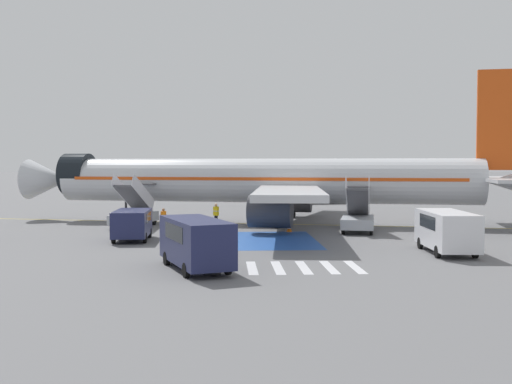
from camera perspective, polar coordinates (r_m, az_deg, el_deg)
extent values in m
plane|color=slate|center=(48.51, -0.49, -2.97)|extent=(600.00, 600.00, 0.00)
cube|color=gold|center=(47.91, 0.73, -3.04)|extent=(75.25, 18.67, 0.01)
cube|color=#2856A8|center=(37.84, 1.69, -4.58)|extent=(5.31, 9.13, 0.01)
cube|color=silver|center=(27.83, -5.37, -7.25)|extent=(0.44, 3.60, 0.01)
cube|color=silver|center=(27.80, -2.87, -7.25)|extent=(0.44, 3.60, 0.01)
cube|color=silver|center=(27.82, -0.38, -7.24)|extent=(0.44, 3.60, 0.01)
cube|color=silver|center=(27.90, 2.10, -7.21)|extent=(0.44, 3.60, 0.01)
cube|color=silver|center=(28.03, 4.56, -7.17)|extent=(0.44, 3.60, 0.01)
cube|color=silver|center=(28.21, 7.00, -7.12)|extent=(0.44, 3.60, 0.01)
cube|color=silver|center=(28.44, 9.40, -7.06)|extent=(0.44, 3.60, 0.01)
cylinder|color=silver|center=(47.69, 0.73, 1.09)|extent=(33.31, 11.39, 3.51)
cone|color=silver|center=(54.20, -19.07, 1.14)|extent=(4.57, 4.26, 3.44)
cylinder|color=black|center=(52.92, -16.61, 1.62)|extent=(2.89, 3.95, 3.55)
cube|color=#DB4C14|center=(47.68, 0.73, 1.30)|extent=(30.73, 10.82, 0.24)
cube|color=silver|center=(39.28, 3.16, -0.03)|extent=(5.75, 15.71, 0.44)
cylinder|color=#38383D|center=(40.94, 1.38, -1.85)|extent=(3.39, 2.90, 2.26)
cube|color=silver|center=(55.23, 5.42, 0.76)|extent=(9.62, 15.83, 0.44)
cylinder|color=#38383D|center=(54.11, 3.73, -0.74)|extent=(3.39, 2.90, 2.26)
cube|color=#DB4C14|center=(48.09, 23.21, 6.35)|extent=(4.86, 1.52, 7.40)
cube|color=silver|center=(51.16, 21.74, 1.21)|extent=(4.41, 6.21, 0.24)
cylinder|color=#38383D|center=(51.15, -12.29, -0.76)|extent=(0.20, 0.20, 2.69)
cylinder|color=black|center=(51.25, -12.27, -2.26)|extent=(0.88, 0.47, 0.84)
cylinder|color=#38383D|center=(44.69, 2.14, -1.22)|extent=(0.24, 0.24, 2.38)
cylinder|color=black|center=(44.78, 2.14, -2.74)|extent=(1.21, 0.85, 1.10)
cylinder|color=#38383D|center=(50.32, 3.14, -0.78)|extent=(0.24, 0.24, 2.38)
cylinder|color=black|center=(50.41, 3.14, -2.13)|extent=(1.21, 0.85, 1.10)
cube|color=#ADB2BA|center=(46.25, -11.54, -2.44)|extent=(3.28, 5.19, 0.70)
cylinder|color=black|center=(48.19, -11.80, -2.65)|extent=(0.38, 0.73, 0.70)
cylinder|color=black|center=(47.50, -9.72, -2.71)|extent=(0.38, 0.73, 0.70)
cylinder|color=black|center=(45.12, -13.46, -3.03)|extent=(0.38, 0.73, 0.70)
cylinder|color=black|center=(44.39, -11.25, -3.10)|extent=(0.38, 0.73, 0.70)
cube|color=#4C4C51|center=(46.15, -11.56, -0.68)|extent=(2.38, 4.38, 2.29)
cube|color=#4C4C51|center=(48.21, -10.54, 0.75)|extent=(1.86, 1.46, 0.12)
cube|color=silver|center=(46.42, -12.44, -0.08)|extent=(1.14, 4.41, 2.99)
cube|color=silver|center=(45.84, -10.68, -0.10)|extent=(1.14, 4.41, 2.99)
cube|color=#ADB2BA|center=(42.76, 9.66, -2.84)|extent=(3.28, 5.19, 0.70)
cylinder|color=black|center=(44.50, 8.50, -3.07)|extent=(0.38, 0.73, 0.70)
cylinder|color=black|center=(44.46, 10.91, -3.09)|extent=(0.38, 0.73, 0.70)
cylinder|color=black|center=(41.16, 8.30, -3.53)|extent=(0.38, 0.73, 0.70)
cylinder|color=black|center=(41.12, 10.91, -3.56)|extent=(0.38, 0.73, 0.70)
cube|color=#4C4C51|center=(42.65, 9.68, -1.00)|extent=(2.38, 4.37, 2.19)
cube|color=#4C4C51|center=(44.88, 9.75, 0.49)|extent=(1.86, 1.46, 0.12)
cube|color=silver|center=(42.65, 8.65, -0.36)|extent=(1.13, 4.39, 2.89)
cube|color=silver|center=(42.62, 10.72, -0.38)|extent=(1.13, 4.39, 2.89)
cube|color=#38383D|center=(72.72, 5.75, -0.47)|extent=(10.12, 3.96, 0.60)
cube|color=silver|center=(71.41, 2.06, -0.11)|extent=(2.52, 2.68, 1.60)
cube|color=black|center=(71.14, 1.21, 0.13)|extent=(0.34, 1.98, 0.70)
cylinder|color=#B7BCC4|center=(72.78, 6.09, 0.65)|extent=(7.05, 3.24, 2.24)
cylinder|color=gold|center=(72.78, 6.09, 0.65)|extent=(0.69, 2.31, 2.29)
cylinder|color=black|center=(70.41, 2.63, -0.81)|extent=(0.99, 0.42, 0.96)
cylinder|color=black|center=(72.71, 2.18, -0.69)|extent=(0.99, 0.42, 0.96)
cylinder|color=black|center=(71.77, 6.45, -0.75)|extent=(0.99, 0.42, 0.96)
cylinder|color=black|center=(74.03, 5.88, -0.65)|extent=(0.99, 0.42, 0.96)
cylinder|color=black|center=(72.66, 8.50, -0.72)|extent=(0.99, 0.42, 0.96)
cylinder|color=black|center=(74.89, 7.88, -0.62)|extent=(0.99, 0.42, 0.96)
cube|color=silver|center=(33.75, 17.69, -3.42)|extent=(2.39, 5.51, 1.92)
cube|color=black|center=(33.70, 17.70, -2.71)|extent=(2.27, 3.09, 0.69)
cylinder|color=black|center=(32.59, 20.14, -5.37)|extent=(0.24, 0.65, 0.64)
cylinder|color=black|center=(32.00, 16.92, -5.47)|extent=(0.24, 0.65, 0.64)
cylinder|color=black|center=(35.73, 18.34, -4.64)|extent=(0.24, 0.65, 0.64)
cylinder|color=black|center=(35.20, 15.38, -4.71)|extent=(0.24, 0.65, 0.64)
cube|color=#1E234C|center=(38.26, -11.71, -2.89)|extent=(2.12, 4.36, 1.58)
cube|color=black|center=(38.23, -11.72, -2.38)|extent=(2.11, 2.41, 0.57)
cylinder|color=black|center=(36.91, -10.54, -4.32)|extent=(0.21, 0.64, 0.64)
cylinder|color=black|center=(37.17, -13.42, -4.30)|extent=(0.21, 0.64, 0.64)
cylinder|color=black|center=(39.55, -10.09, -3.84)|extent=(0.21, 0.64, 0.64)
cylinder|color=black|center=(39.80, -12.78, -3.83)|extent=(0.21, 0.64, 0.64)
cube|color=#1E234C|center=(27.31, -5.77, -4.66)|extent=(3.74, 5.87, 1.98)
cube|color=black|center=(27.26, -5.77, -3.76)|extent=(2.95, 3.54, 0.71)
cylinder|color=black|center=(26.14, -2.70, -7.18)|extent=(0.40, 0.67, 0.64)
cylinder|color=black|center=(25.59, -6.68, -7.42)|extent=(0.40, 0.67, 0.64)
cylinder|color=black|center=(29.34, -4.95, -6.10)|extent=(0.40, 0.67, 0.64)
cylinder|color=black|center=(28.85, -8.51, -6.27)|extent=(0.40, 0.67, 0.64)
cylinder|color=#191E38|center=(42.94, -8.86, -3.21)|extent=(0.14, 0.14, 0.80)
cylinder|color=#191E38|center=(43.08, -8.74, -3.19)|extent=(0.14, 0.14, 0.80)
cube|color=orange|center=(42.94, -8.81, -2.25)|extent=(0.37, 0.47, 0.63)
cube|color=silver|center=(42.94, -8.81, -2.25)|extent=(0.38, 0.49, 0.06)
sphere|color=#9E704C|center=(42.91, -8.81, -1.68)|extent=(0.22, 0.22, 0.22)
cylinder|color=black|center=(45.76, -3.90, -2.78)|extent=(0.14, 0.14, 0.86)
cylinder|color=black|center=(45.64, -3.75, -2.79)|extent=(0.14, 0.14, 0.86)
cube|color=yellow|center=(45.63, -3.83, -1.82)|extent=(0.45, 0.46, 0.68)
cube|color=silver|center=(45.63, -3.83, -1.82)|extent=(0.46, 0.47, 0.06)
sphere|color=tan|center=(45.60, -3.83, -1.24)|extent=(0.23, 0.23, 0.23)
cone|color=orange|center=(42.34, 3.19, -3.48)|extent=(0.43, 0.43, 0.48)
cylinder|color=white|center=(42.34, 3.19, -3.45)|extent=(0.24, 0.24, 0.06)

